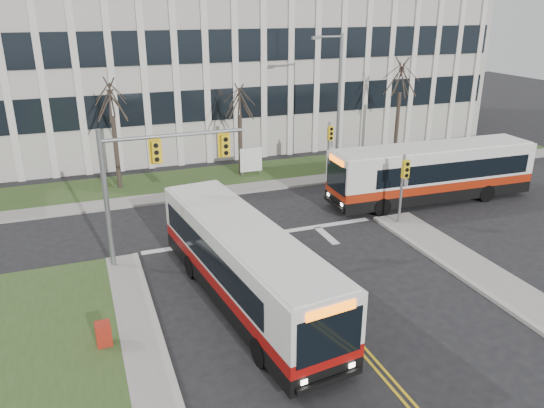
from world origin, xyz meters
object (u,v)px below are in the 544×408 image
Objects in this scene: bus_cross at (431,174)px; directory_sign at (251,160)px; newspaper_box_red at (104,335)px; bus_main at (245,266)px; streetlight at (337,98)px.

directory_sign is at bearing -131.90° from bus_cross.
directory_sign is 19.39m from newspaper_box_red.
bus_main is 15.42m from bus_cross.
directory_sign is 2.11× the size of newspaper_box_red.
bus_cross reaches higher than bus_main.
directory_sign is 0.16× the size of bus_cross.
bus_cross is at bearing -43.54° from directory_sign.
streetlight reaches higher than bus_cross.
directory_sign is 11.62m from bus_cross.
bus_cross reaches higher than newspaper_box_red.
bus_cross is at bearing 20.64° from bus_main.
streetlight is at bearing -13.23° from directory_sign.
streetlight is 17.90m from bus_main.
bus_cross is 20.75m from newspaper_box_red.
newspaper_box_red is at bearing -137.24° from streetlight.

